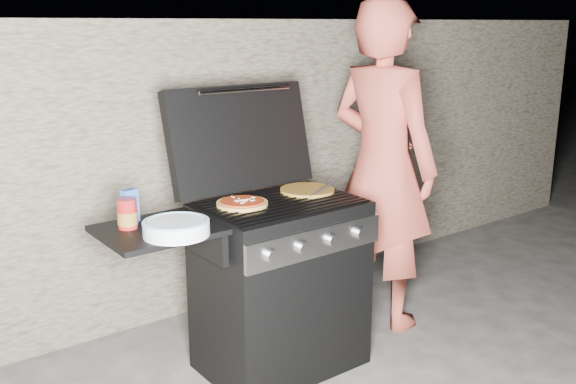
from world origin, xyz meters
TOP-DOWN VIEW (x-y plane):
  - ground at (0.00, 0.00)m, footprint 50.00×50.00m
  - stone_wall at (0.00, 1.05)m, footprint 8.00×0.35m
  - gas_grill at (-0.25, 0.00)m, footprint 1.34×0.79m
  - pizza_topped at (-0.20, 0.05)m, footprint 0.33×0.33m
  - pizza_plain at (0.23, 0.07)m, footprint 0.32×0.32m
  - sauce_jar at (-0.78, 0.07)m, footprint 0.09×0.09m
  - blue_carton at (-0.73, 0.15)m, footprint 0.08×0.06m
  - plate_stack at (-0.65, -0.15)m, footprint 0.32×0.32m
  - person at (0.82, 0.10)m, footprint 0.57×0.77m
  - tongs at (0.35, 0.00)m, footprint 0.40×0.12m

SIDE VIEW (x-z plane):
  - ground at x=0.00m, z-range 0.00..0.00m
  - gas_grill at x=-0.25m, z-range 0.00..0.91m
  - stone_wall at x=0.00m, z-range 0.00..1.80m
  - pizza_plain at x=0.23m, z-range 0.91..0.93m
  - pizza_topped at x=-0.20m, z-range 0.91..0.94m
  - plate_stack at x=-0.65m, z-range 0.90..0.97m
  - tongs at x=0.35m, z-range 0.91..0.99m
  - person at x=0.82m, z-range 0.00..1.93m
  - sauce_jar at x=-0.78m, z-range 0.90..1.04m
  - blue_carton at x=-0.73m, z-range 0.90..1.06m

